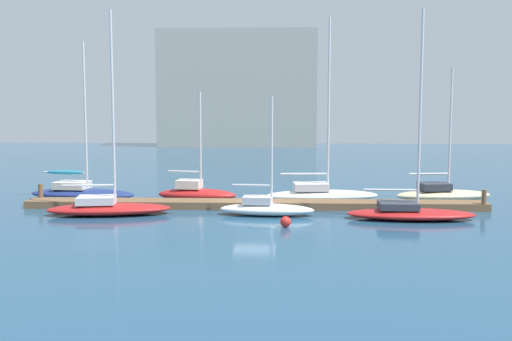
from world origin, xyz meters
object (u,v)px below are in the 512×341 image
object	(u,v)px
sailboat_0	(81,191)
sailboat_4	(321,193)
sailboat_1	(108,206)
sailboat_5	(409,211)
sailboat_2	(196,193)
harbor_building_distant	(238,89)
sailboat_6	(442,193)
sailboat_3	(266,207)
mooring_buoy_red	(286,222)

from	to	relation	value
sailboat_0	sailboat_4	size ratio (longest dim) A/B	0.88
sailboat_1	sailboat_5	world-z (taller)	sailboat_1
sailboat_2	harbor_building_distant	bearing A→B (deg)	98.42
sailboat_4	harbor_building_distant	bearing A→B (deg)	94.33
sailboat_6	harbor_building_distant	world-z (taller)	harbor_building_distant
sailboat_3	mooring_buoy_red	bearing A→B (deg)	-66.99
sailboat_0	mooring_buoy_red	distance (m)	15.50
sailboat_5	sailboat_6	bearing A→B (deg)	63.73
sailboat_1	sailboat_4	world-z (taller)	sailboat_4
sailboat_1	sailboat_3	world-z (taller)	sailboat_1
sailboat_3	sailboat_4	xyz separation A→B (m)	(3.35, 5.07, 0.08)
harbor_building_distant	sailboat_1	bearing A→B (deg)	-93.31
sailboat_2	harbor_building_distant	distance (m)	52.81
sailboat_6	harbor_building_distant	bearing A→B (deg)	100.43
sailboat_6	harbor_building_distant	xyz separation A→B (m)	(-16.51, 51.34, 7.86)
sailboat_6	sailboat_1	bearing A→B (deg)	-171.22
sailboat_5	mooring_buoy_red	bearing A→B (deg)	-158.85
sailboat_1	harbor_building_distant	world-z (taller)	harbor_building_distant
sailboat_0	sailboat_3	world-z (taller)	sailboat_0
sailboat_0	sailboat_2	distance (m)	7.51
sailboat_6	mooring_buoy_red	xyz separation A→B (m)	(-10.01, -8.78, -0.20)
mooring_buoy_red	harbor_building_distant	bearing A→B (deg)	96.17
sailboat_0	sailboat_6	distance (m)	23.08
sailboat_3	harbor_building_distant	xyz separation A→B (m)	(-5.44, 56.90, 7.90)
sailboat_2	sailboat_5	distance (m)	13.37
sailboat_2	sailboat_6	world-z (taller)	sailboat_6
sailboat_2	mooring_buoy_red	bearing A→B (deg)	-47.44
sailboat_6	sailboat_2	bearing A→B (deg)	175.83
sailboat_5	sailboat_4	bearing A→B (deg)	127.50
harbor_building_distant	sailboat_6	bearing A→B (deg)	-72.17
sailboat_2	sailboat_4	size ratio (longest dim) A/B	0.60
sailboat_4	harbor_building_distant	xyz separation A→B (m)	(-8.79, 51.83, 7.82)
sailboat_0	sailboat_2	world-z (taller)	sailboat_0
sailboat_2	sailboat_6	size ratio (longest dim) A/B	0.82
sailboat_2	sailboat_6	distance (m)	15.60
mooring_buoy_red	sailboat_2	bearing A→B (deg)	125.17
sailboat_1	mooring_buoy_red	distance (m)	10.27
sailboat_2	mooring_buoy_red	distance (m)	9.66
sailboat_5	mooring_buoy_red	size ratio (longest dim) A/B	20.07
sailboat_0	sailboat_2	size ratio (longest dim) A/B	1.46
harbor_building_distant	sailboat_2	bearing A→B (deg)	-88.97
sailboat_1	sailboat_4	xyz separation A→B (m)	(12.10, 5.26, 0.03)
sailboat_5	harbor_building_distant	distance (m)	59.77
sailboat_5	sailboat_1	bearing A→B (deg)	179.26
sailboat_5	sailboat_6	world-z (taller)	sailboat_5
sailboat_0	mooring_buoy_red	bearing A→B (deg)	-26.05
sailboat_0	harbor_building_distant	bearing A→B (deg)	89.30
sailboat_3	sailboat_2	bearing A→B (deg)	138.54
sailboat_0	sailboat_2	xyz separation A→B (m)	(7.50, -0.45, 0.02)
sailboat_1	sailboat_5	size ratio (longest dim) A/B	1.02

